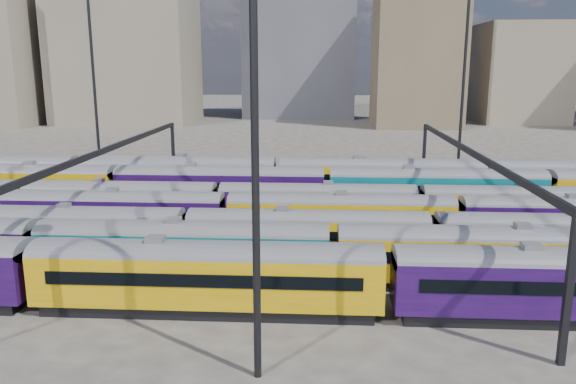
{
  "coord_description": "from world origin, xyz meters",
  "views": [
    {
      "loc": [
        -2.09,
        -46.3,
        14.58
      ],
      "look_at": [
        -5.19,
        5.25,
        3.0
      ],
      "focal_mm": 35.0,
      "sensor_mm": 36.0,
      "label": 1
    }
  ],
  "objects": [
    {
      "name": "ground",
      "position": [
        0.0,
        0.0,
        0.0
      ],
      "size": [
        500.0,
        500.0,
        0.0
      ],
      "primitive_type": "plane",
      "color": "#433D38",
      "rests_on": "ground"
    },
    {
      "name": "rake_0",
      "position": [
        1.92,
        -15.0,
        2.77
      ],
      "size": [
        128.31,
        3.13,
        5.27
      ],
      "color": "black",
      "rests_on": "ground"
    },
    {
      "name": "rake_2",
      "position": [
        -21.98,
        -5.0,
        2.43
      ],
      "size": [
        93.92,
        2.75,
        4.62
      ],
      "color": "black",
      "rests_on": "ground"
    },
    {
      "name": "rake_3",
      "position": [
        -0.4,
        0.0,
        2.52
      ],
      "size": [
        97.6,
        2.86,
        4.81
      ],
      "color": "black",
      "rests_on": "ground"
    },
    {
      "name": "rake_4",
      "position": [
        -11.84,
        5.0,
        2.42
      ],
      "size": [
        112.64,
        2.75,
        4.61
      ],
      "color": "black",
      "rests_on": "ground"
    },
    {
      "name": "rake_5",
      "position": [
        -1.48,
        10.0,
        2.84
      ],
      "size": [
        131.68,
        3.21,
        5.42
      ],
      "color": "black",
      "rests_on": "ground"
    },
    {
      "name": "rake_6",
      "position": [
        4.48,
        15.0,
        2.95
      ],
      "size": [
        159.47,
        3.33,
        5.62
      ],
      "color": "black",
      "rests_on": "ground"
    },
    {
      "name": "gantry_1",
      "position": [
        -20.0,
        0.0,
        6.79
      ],
      "size": [
        0.35,
        40.35,
        8.03
      ],
      "color": "black",
      "rests_on": "ground"
    },
    {
      "name": "gantry_2",
      "position": [
        10.0,
        0.0,
        6.79
      ],
      "size": [
        0.35,
        40.35,
        8.03
      ],
      "color": "black",
      "rests_on": "ground"
    },
    {
      "name": "mast_1",
      "position": [
        -30.0,
        22.0,
        13.97
      ],
      "size": [
        1.4,
        0.5,
        25.6
      ],
      "color": "black",
      "rests_on": "ground"
    },
    {
      "name": "mast_2",
      "position": [
        -5.0,
        -22.0,
        13.97
      ],
      "size": [
        1.4,
        0.5,
        25.6
      ],
      "color": "black",
      "rests_on": "ground"
    },
    {
      "name": "mast_3",
      "position": [
        15.0,
        24.0,
        13.97
      ],
      "size": [
        1.4,
        0.5,
        25.6
      ],
      "color": "black",
      "rests_on": "ground"
    }
  ]
}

